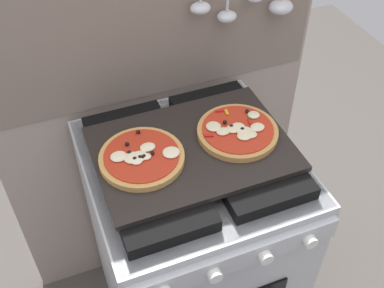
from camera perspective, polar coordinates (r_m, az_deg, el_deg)
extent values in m
cube|color=gray|center=(1.65, -4.27, 3.71)|extent=(1.10, 0.03, 1.55)
cube|color=gray|center=(1.43, -4.86, 14.91)|extent=(1.08, 0.00, 0.56)
ellipsoid|color=silver|center=(1.44, 1.01, 15.99)|extent=(0.06, 0.05, 0.03)
ellipsoid|color=silver|center=(1.49, 4.18, 15.02)|extent=(0.06, 0.05, 0.03)
ellipsoid|color=silver|center=(1.57, 10.59, 15.85)|extent=(0.08, 0.07, 0.04)
cube|color=#B7BABF|center=(1.70, 0.00, -12.19)|extent=(0.60, 0.60, 0.86)
cube|color=black|center=(1.37, 0.00, -2.18)|extent=(0.59, 0.59, 0.01)
cube|color=black|center=(1.32, -5.68, -2.99)|extent=(0.24, 0.51, 0.04)
cube|color=black|center=(1.39, 5.38, 0.09)|extent=(0.24, 0.51, 0.04)
cube|color=#B7BABF|center=(1.23, 5.43, -13.62)|extent=(0.58, 0.02, 0.07)
cylinder|color=silver|center=(1.21, 2.77, -15.48)|extent=(0.04, 0.02, 0.04)
cylinder|color=silver|center=(1.25, 8.84, -13.29)|extent=(0.04, 0.02, 0.04)
cylinder|color=silver|center=(1.30, 14.00, -11.28)|extent=(0.04, 0.02, 0.04)
cube|color=black|center=(1.33, 0.00, -0.56)|extent=(0.54, 0.38, 0.02)
cylinder|color=tan|center=(1.28, -6.01, -1.72)|extent=(0.23, 0.23, 0.02)
cylinder|color=#B72D19|center=(1.28, -6.05, -1.37)|extent=(0.20, 0.20, 0.00)
ellipsoid|color=beige|center=(1.27, -6.27, -1.43)|extent=(0.04, 0.04, 0.01)
ellipsoid|color=beige|center=(1.26, -7.17, -1.64)|extent=(0.05, 0.04, 0.01)
ellipsoid|color=beige|center=(1.27, -8.80, -1.48)|extent=(0.04, 0.04, 0.01)
ellipsoid|color=beige|center=(1.26, -6.68, -1.90)|extent=(0.03, 0.04, 0.01)
ellipsoid|color=beige|center=(1.29, -5.34, -0.37)|extent=(0.04, 0.03, 0.01)
ellipsoid|color=beige|center=(1.27, -2.52, -1.01)|extent=(0.05, 0.04, 0.01)
ellipsoid|color=beige|center=(1.26, -5.54, -1.51)|extent=(0.03, 0.03, 0.01)
sphere|color=black|center=(1.30, -7.79, 0.01)|extent=(0.01, 0.01, 0.01)
sphere|color=black|center=(1.27, -4.77, -1.06)|extent=(0.01, 0.01, 0.01)
sphere|color=black|center=(1.26, -5.92, -1.57)|extent=(0.01, 0.01, 0.01)
sphere|color=black|center=(1.28, -7.52, -1.02)|extent=(0.01, 0.01, 0.01)
sphere|color=black|center=(1.26, -6.88, -1.77)|extent=(0.01, 0.01, 0.01)
sphere|color=black|center=(1.26, -6.25, -1.59)|extent=(0.01, 0.01, 0.01)
sphere|color=black|center=(1.33, -6.47, 1.45)|extent=(0.01, 0.01, 0.01)
sphere|color=black|center=(1.26, -5.77, -1.48)|extent=(0.01, 0.01, 0.01)
cylinder|color=#C18947|center=(1.36, 5.43, 1.54)|extent=(0.23, 0.23, 0.02)
cylinder|color=#B72D19|center=(1.35, 5.46, 1.88)|extent=(0.20, 0.20, 0.00)
ellipsoid|color=beige|center=(1.33, 7.08, 1.14)|extent=(0.04, 0.03, 0.01)
ellipsoid|color=beige|center=(1.32, 6.32, 1.01)|extent=(0.04, 0.04, 0.01)
ellipsoid|color=beige|center=(1.39, 7.40, 3.49)|extent=(0.04, 0.03, 0.01)
ellipsoid|color=beige|center=(1.34, 6.33, 1.46)|extent=(0.04, 0.05, 0.01)
ellipsoid|color=beige|center=(1.35, 5.49, 2.09)|extent=(0.04, 0.04, 0.01)
ellipsoid|color=beige|center=(1.35, 2.59, 2.12)|extent=(0.04, 0.04, 0.01)
ellipsoid|color=beige|center=(1.34, 4.96, 1.73)|extent=(0.04, 0.04, 0.01)
ellipsoid|color=beige|center=(1.33, 3.71, 1.61)|extent=(0.04, 0.03, 0.01)
ellipsoid|color=beige|center=(1.35, 7.84, 2.01)|extent=(0.04, 0.04, 0.01)
cube|color=gold|center=(1.40, 4.18, 3.81)|extent=(0.01, 0.02, 0.00)
sphere|color=black|center=(1.40, 6.62, 3.94)|extent=(0.01, 0.01, 0.01)
sphere|color=black|center=(1.36, 3.95, 2.64)|extent=(0.01, 0.01, 0.01)
cube|color=#19721E|center=(1.39, 6.95, 3.34)|extent=(0.02, 0.02, 0.00)
cube|color=red|center=(1.40, 3.27, 4.00)|extent=(0.03, 0.01, 0.00)
sphere|color=black|center=(1.34, 6.05, 1.78)|extent=(0.01, 0.01, 0.01)
cube|color=#19721E|center=(1.34, 4.56, 1.70)|extent=(0.02, 0.02, 0.00)
sphere|color=black|center=(1.35, 4.72, 2.12)|extent=(0.01, 0.01, 0.01)
cube|color=red|center=(1.37, 6.97, 2.64)|extent=(0.01, 0.02, 0.00)
cube|color=red|center=(1.32, 1.99, 1.11)|extent=(0.03, 0.02, 0.00)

